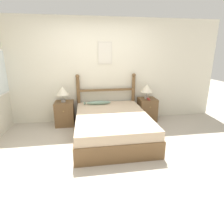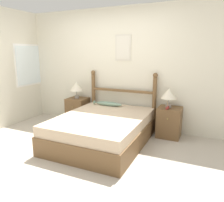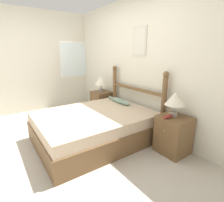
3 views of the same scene
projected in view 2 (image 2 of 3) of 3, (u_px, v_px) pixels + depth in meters
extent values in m
plane|color=#B7AD9E|center=(71.00, 155.00, 3.54)|extent=(16.00, 16.00, 0.00)
cube|color=beige|center=(114.00, 68.00, 4.80)|extent=(6.40, 0.06, 2.55)
cube|color=beige|center=(123.00, 48.00, 4.57)|extent=(0.35, 0.02, 0.54)
cube|color=beige|center=(123.00, 48.00, 4.56)|extent=(0.29, 0.01, 0.48)
cube|color=white|center=(32.00, 65.00, 5.37)|extent=(0.01, 1.02, 0.99)
cube|color=white|center=(32.00, 65.00, 5.37)|extent=(0.01, 0.94, 0.91)
cube|color=brown|center=(103.00, 134.00, 4.00)|extent=(1.50, 1.95, 0.33)
cube|color=#CCB293|center=(103.00, 121.00, 3.95)|extent=(1.46, 1.91, 0.18)
cylinder|color=brown|center=(94.00, 99.00, 5.03)|extent=(0.08, 0.08, 1.14)
sphere|color=brown|center=(93.00, 73.00, 4.89)|extent=(0.10, 0.10, 0.10)
cylinder|color=brown|center=(154.00, 105.00, 4.46)|extent=(0.08, 0.08, 1.14)
sphere|color=brown|center=(155.00, 75.00, 4.33)|extent=(0.10, 0.10, 0.10)
cube|color=brown|center=(122.00, 91.00, 4.69)|extent=(1.41, 0.06, 0.05)
cube|color=brown|center=(78.00, 110.00, 5.10)|extent=(0.44, 0.42, 0.59)
sphere|color=tan|center=(72.00, 107.00, 4.87)|extent=(0.02, 0.02, 0.02)
cube|color=brown|center=(169.00, 122.00, 4.25)|extent=(0.44, 0.42, 0.59)
sphere|color=tan|center=(167.00, 119.00, 4.02)|extent=(0.02, 0.02, 0.02)
cylinder|color=gray|center=(77.00, 97.00, 5.03)|extent=(0.10, 0.10, 0.07)
cylinder|color=gray|center=(77.00, 93.00, 5.01)|extent=(0.02, 0.02, 0.11)
cone|color=beige|center=(76.00, 86.00, 4.97)|extent=(0.30, 0.30, 0.20)
cylinder|color=gray|center=(168.00, 106.00, 4.19)|extent=(0.10, 0.10, 0.07)
cylinder|color=gray|center=(169.00, 101.00, 4.17)|extent=(0.02, 0.02, 0.11)
cone|color=beige|center=(169.00, 93.00, 4.14)|extent=(0.30, 0.30, 0.20)
ellipsoid|color=maroon|center=(167.00, 108.00, 4.07)|extent=(0.06, 0.24, 0.05)
cylinder|color=#997F56|center=(168.00, 104.00, 4.05)|extent=(0.01, 0.01, 0.10)
ellipsoid|color=gray|center=(109.00, 104.00, 4.65)|extent=(0.60, 0.12, 0.09)
cone|color=gray|center=(95.00, 102.00, 4.78)|extent=(0.06, 0.08, 0.08)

